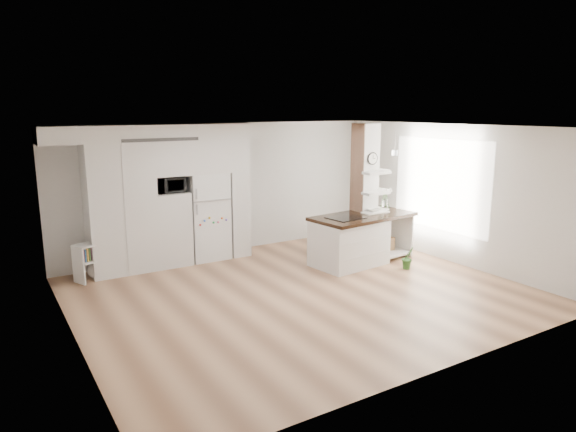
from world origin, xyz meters
name	(u,v)px	position (x,y,z in m)	size (l,w,h in m)	color
floor	(301,293)	(0.00, 0.00, 0.00)	(7.00, 6.00, 0.01)	tan
room	(302,181)	(0.00, 0.00, 1.86)	(7.04, 6.04, 2.72)	white
cabinet_wall	(160,189)	(-1.45, 2.67, 1.51)	(4.00, 0.71, 2.70)	white
refrigerator	(207,216)	(-0.53, 2.68, 0.88)	(0.78, 0.69, 1.75)	white
column	(370,191)	(2.38, 1.13, 1.35)	(0.69, 0.90, 2.70)	silver
window	(440,185)	(3.48, 0.30, 1.50)	(2.40, 2.40, 0.00)	white
pendant_light	(378,158)	(1.70, 0.15, 2.12)	(0.12, 0.12, 0.10)	white
kitchen_island	(354,239)	(1.75, 0.83, 0.49)	(2.20, 1.22, 1.52)	white
bookshelf	(93,263)	(-2.78, 2.51, 0.29)	(0.65, 0.53, 0.67)	white
floor_plant_a	(408,258)	(2.42, 0.03, 0.22)	(0.24, 0.19, 0.44)	#35732E
floor_plant_b	(378,236)	(3.00, 1.53, 0.25)	(0.27, 0.27, 0.49)	#35732E
microwave	(170,185)	(-1.27, 2.62, 1.57)	(0.54, 0.37, 0.30)	#2D2D2D
shelf_plant	(374,180)	(2.63, 1.30, 1.52)	(0.27, 0.23, 0.30)	#35732E
decor_bowl	(374,210)	(2.30, 0.90, 1.00)	(0.22, 0.22, 0.05)	white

